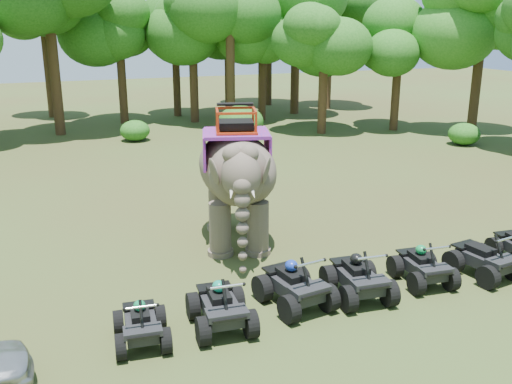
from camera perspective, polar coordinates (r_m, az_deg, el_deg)
ground at (r=15.68m, az=1.62°, el=-7.85°), size 110.00×110.00×0.00m
elephant at (r=17.03m, az=-1.94°, el=1.62°), size 3.50×5.37×4.16m
atv_0 at (r=12.41m, az=-11.46°, el=-12.32°), size 1.27×1.64×1.14m
atv_1 at (r=12.72m, az=-3.55°, el=-10.79°), size 1.43×1.87×1.31m
atv_2 at (r=13.62m, az=3.91°, el=-8.70°), size 1.60×2.02×1.37m
atv_3 at (r=14.20m, az=10.22°, el=-7.89°), size 1.48×1.93×1.35m
atv_4 at (r=15.34m, az=16.39°, el=-6.65°), size 1.37×1.77×1.23m
atv_5 at (r=16.27m, az=21.92°, el=-5.72°), size 1.50×1.90×1.29m
tree_0 at (r=38.57m, az=-13.38°, el=12.70°), size 5.71×5.71×8.16m
tree_1 at (r=38.28m, az=-6.31°, el=13.33°), size 6.01×6.01×8.58m
tree_2 at (r=38.93m, az=0.60°, el=12.38°), size 4.96×4.96×7.09m
tree_3 at (r=34.33m, az=6.76°, el=11.91°), size 5.16×5.16×7.37m
tree_4 at (r=36.27m, az=13.94°, el=11.51°), size 4.90×4.90×7.01m
tree_5 at (r=36.48m, az=21.40°, el=12.31°), size 6.15×6.15×8.79m
tree_30 at (r=35.57m, az=-19.69°, el=13.26°), size 6.90×6.90×9.86m
tree_32 at (r=41.04m, az=-8.01°, el=12.48°), size 4.99×4.99×7.13m
tree_33 at (r=42.59m, az=-20.21°, el=13.06°), size 6.31×6.31×9.01m
tree_34 at (r=46.16m, az=1.26°, el=13.80°), size 5.79×5.79×8.27m
tree_36 at (r=41.67m, az=-2.79°, el=13.62°), size 5.95×5.95×8.50m
tree_38 at (r=44.41m, az=7.28°, el=14.29°), size 6.58×6.58×9.40m
tree_39 at (r=36.08m, az=-2.58°, el=12.85°), size 5.70×5.70×8.14m
tree_41 at (r=41.80m, az=3.99°, el=15.00°), size 7.37×7.37×10.52m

